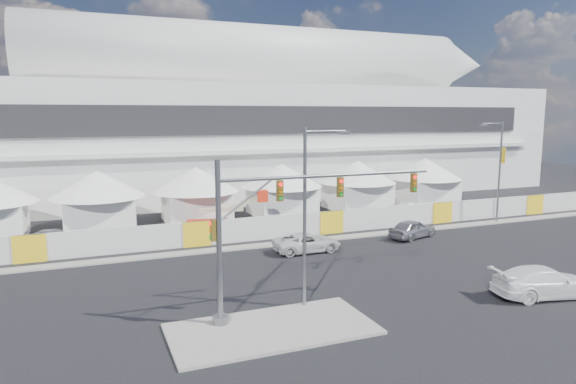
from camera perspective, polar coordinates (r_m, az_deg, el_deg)
name	(u,v)px	position (r m, az deg, el deg)	size (l,w,h in m)	color
ground	(350,295)	(30.90, 6.94, -11.25)	(160.00, 160.00, 0.00)	black
median_island	(272,329)	(26.00, -1.78, -14.96)	(10.00, 5.00, 0.15)	gray
far_curb	(472,224)	(52.07, 19.72, -3.41)	(80.00, 1.20, 0.12)	gray
stadium	(260,122)	(70.69, -3.09, 7.81)	(80.00, 24.80, 21.98)	silver
tent_row	(240,187)	(52.03, -5.34, 0.52)	(53.40, 8.40, 5.40)	white
hoarding_fence	(331,222)	(45.68, 4.79, -3.35)	(70.00, 0.25, 2.00)	silver
scaffold_tower	(501,143)	(86.07, 22.54, 5.02)	(4.40, 4.40, 12.00)	#595B60
sedan_silver	(413,229)	(45.05, 13.67, -4.00)	(4.73, 1.90, 1.61)	#9D9CA0
pickup_curb	(307,242)	(39.55, 2.13, -5.63)	(5.26, 2.43, 1.46)	silver
pickup_near	(544,282)	(33.55, 26.59, -8.92)	(6.10, 2.48, 1.77)	white
lot_car_a	(413,210)	(54.02, 13.68, -1.97)	(4.56, 1.59, 1.50)	white
lot_car_c	(56,237)	(45.56, -24.42, -4.61)	(4.38, 1.78, 1.27)	#A9A9AE
traffic_mast	(268,229)	(25.90, -2.27, -4.09)	(12.43, 0.80, 8.19)	gray
streetlight_median	(309,205)	(27.39, 2.35, -1.43)	(2.67, 0.27, 9.65)	slate
streetlight_curb	(498,164)	(53.16, 22.31, 2.84)	(2.91, 0.65, 9.82)	gray
boom_lift	(215,221)	(46.36, -8.08, -3.24)	(7.44, 2.29, 3.70)	red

